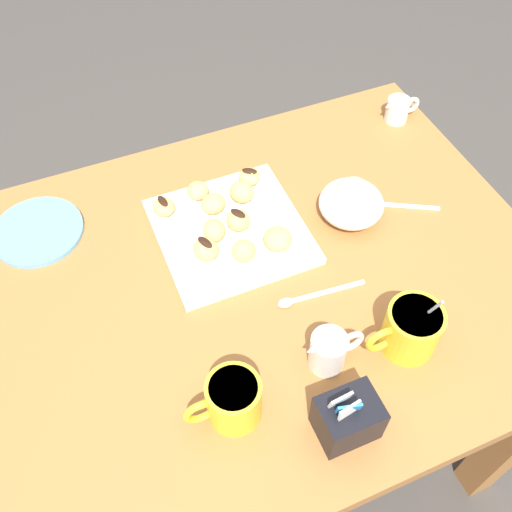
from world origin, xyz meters
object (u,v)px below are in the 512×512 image
(pastry_plate_square, at_px, (231,231))
(beignet_2, at_px, (206,249))
(dining_table, at_px, (268,313))
(beignet_1, at_px, (244,251))
(beignet_4, at_px, (213,204))
(beignet_5, at_px, (242,192))
(beignet_3, at_px, (238,220))
(sugar_caddy, at_px, (348,418))
(beignet_0, at_px, (214,230))
(beignet_9, at_px, (198,190))
(coffee_mug_yellow_right, at_px, (232,399))
(saucer_sky_left, at_px, (38,231))
(cream_pitcher_white, at_px, (329,350))
(beignet_6, at_px, (164,207))
(beignet_8, at_px, (278,239))
(ice_cream_bowl, at_px, (352,202))
(chocolate_sauce_pitcher, at_px, (398,109))
(beignet_7, at_px, (250,177))
(coffee_mug_yellow_left, at_px, (411,328))

(pastry_plate_square, height_order, beignet_2, beignet_2)
(dining_table, relative_size, beignet_1, 22.92)
(beignet_4, xyz_separation_m, beignet_5, (-0.06, -0.01, 0.00))
(pastry_plate_square, distance_m, beignet_3, 0.03)
(pastry_plate_square, height_order, sugar_caddy, sugar_caddy)
(beignet_0, bearing_deg, beignet_9, -93.81)
(beignet_4, bearing_deg, pastry_plate_square, 101.76)
(dining_table, xyz_separation_m, beignet_4, (0.04, -0.18, 0.16))
(coffee_mug_yellow_right, height_order, saucer_sky_left, coffee_mug_yellow_right)
(coffee_mug_yellow_right, bearing_deg, cream_pitcher_white, -173.28)
(beignet_6, height_order, beignet_8, beignet_8)
(cream_pitcher_white, relative_size, ice_cream_bowl, 0.82)
(beignet_2, height_order, beignet_4, beignet_2)
(sugar_caddy, xyz_separation_m, chocolate_sauce_pitcher, (-0.46, -0.60, -0.01))
(beignet_0, relative_size, beignet_8, 0.91)
(beignet_3, relative_size, beignet_7, 1.02)
(beignet_5, bearing_deg, beignet_3, 63.03)
(beignet_0, bearing_deg, dining_table, 120.39)
(coffee_mug_yellow_left, relative_size, beignet_5, 2.77)
(ice_cream_bowl, distance_m, beignet_1, 0.24)
(dining_table, xyz_separation_m, beignet_9, (0.06, -0.23, 0.16))
(coffee_mug_yellow_left, xyz_separation_m, beignet_8, (0.12, -0.27, -0.02))
(coffee_mug_yellow_right, xyz_separation_m, beignet_0, (-0.09, -0.33, -0.01))
(coffee_mug_yellow_right, distance_m, beignet_4, 0.41)
(ice_cream_bowl, relative_size, beignet_1, 2.83)
(saucer_sky_left, relative_size, beignet_1, 3.89)
(coffee_mug_yellow_left, distance_m, beignet_7, 0.45)
(sugar_caddy, distance_m, beignet_1, 0.36)
(chocolate_sauce_pitcher, bearing_deg, beignet_6, 8.17)
(coffee_mug_yellow_left, bearing_deg, beignet_8, -66.43)
(saucer_sky_left, distance_m, beignet_2, 0.34)
(pastry_plate_square, distance_m, cream_pitcher_white, 0.32)
(coffee_mug_yellow_left, height_order, beignet_8, coffee_mug_yellow_left)
(dining_table, bearing_deg, beignet_8, -127.72)
(beignet_0, xyz_separation_m, beignet_7, (-0.12, -0.11, -0.00))
(dining_table, bearing_deg, saucer_sky_left, -35.42)
(beignet_3, height_order, beignet_4, beignet_3)
(sugar_caddy, height_order, beignet_3, sugar_caddy)
(beignet_1, bearing_deg, beignet_7, -115.52)
(beignet_1, distance_m, beignet_3, 0.08)
(cream_pitcher_white, relative_size, beignet_7, 2.27)
(beignet_4, height_order, beignet_8, beignet_8)
(pastry_plate_square, relative_size, beignet_8, 4.95)
(coffee_mug_yellow_left, distance_m, beignet_8, 0.29)
(saucer_sky_left, height_order, beignet_2, beignet_2)
(pastry_plate_square, distance_m, coffee_mug_yellow_left, 0.39)
(beignet_2, bearing_deg, beignet_7, -134.98)
(coffee_mug_yellow_left, xyz_separation_m, chocolate_sauce_pitcher, (-0.29, -0.51, -0.02))
(ice_cream_bowl, height_order, beignet_2, ice_cream_bowl)
(beignet_0, height_order, beignet_7, beignet_0)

